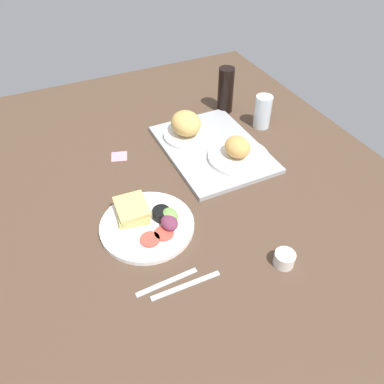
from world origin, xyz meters
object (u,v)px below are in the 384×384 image
object	(u,v)px
bread_plate_far	(238,152)
soda_bottle	(226,90)
espresso_cup	(284,259)
fork	(167,282)
serving_tray	(213,149)
bread_plate_near	(187,127)
plate_with_salad	(147,222)
sticky_note	(119,156)
knife	(186,285)
drinking_glass	(263,112)

from	to	relation	value
bread_plate_far	soda_bottle	world-z (taller)	soda_bottle
espresso_cup	fork	world-z (taller)	espresso_cup
serving_tray	bread_plate_near	bearing A→B (deg)	-151.30
plate_with_salad	sticky_note	distance (cm)	36.24
plate_with_salad	knife	distance (cm)	23.77
sticky_note	espresso_cup	bearing A→B (deg)	21.84
sticky_note	bread_plate_far	bearing A→B (deg)	60.56
knife	sticky_note	world-z (taller)	knife
bread_plate_far	sticky_note	distance (cm)	42.74
serving_tray	sticky_note	xyz separation A→B (cm)	(-11.11, -32.28, -0.74)
plate_with_salad	soda_bottle	distance (cm)	71.48
bread_plate_far	drinking_glass	xyz separation A→B (cm)	(-16.12, 20.32, 2.27)
bread_plate_far	bread_plate_near	bearing A→B (deg)	-152.64
drinking_glass	fork	distance (cm)	81.24
plate_with_salad	espresso_cup	xyz separation A→B (cm)	(28.45, 28.20, 0.26)
serving_tray	sticky_note	bearing A→B (deg)	-108.99
plate_with_salad	soda_bottle	bearing A→B (deg)	132.62
soda_bottle	knife	bearing A→B (deg)	-35.24
bread_plate_far	serving_tray	bearing A→B (deg)	-154.08
sticky_note	drinking_glass	bearing A→B (deg)	85.23
bread_plate_far	fork	bearing A→B (deg)	-49.33
serving_tray	espresso_cup	world-z (taller)	espresso_cup
drinking_glass	knife	size ratio (longest dim) A/B	0.68
serving_tray	drinking_glass	bearing A→B (deg)	104.14
bread_plate_far	knife	world-z (taller)	bread_plate_far
serving_tray	drinking_glass	world-z (taller)	drinking_glass
serving_tray	fork	bearing A→B (deg)	-39.01
espresso_cup	plate_with_salad	bearing A→B (deg)	-135.26
drinking_glass	espresso_cup	size ratio (longest dim) A/B	2.32
serving_tray	drinking_glass	xyz separation A→B (cm)	(-6.32, 25.08, 5.70)
bread_plate_far	drinking_glass	bearing A→B (deg)	128.42
drinking_glass	plate_with_salad	bearing A→B (deg)	-62.29
bread_plate_near	plate_with_salad	world-z (taller)	bread_plate_near
serving_tray	soda_bottle	distance (cm)	30.34
plate_with_salad	fork	distance (cm)	20.86
soda_bottle	fork	distance (cm)	88.37
fork	sticky_note	size ratio (longest dim) A/B	3.04
serving_tray	knife	world-z (taller)	serving_tray
soda_bottle	fork	world-z (taller)	soda_bottle
espresso_cup	drinking_glass	bearing A→B (deg)	152.24
serving_tray	bread_plate_near	distance (cm)	12.73
bread_plate_near	bread_plate_far	world-z (taller)	bread_plate_near
bread_plate_far	espresso_cup	world-z (taller)	bread_plate_far
serving_tray	fork	xyz separation A→B (cm)	(45.69, -37.01, -0.55)
fork	plate_with_salad	bearing A→B (deg)	81.11
soda_bottle	serving_tray	bearing A→B (deg)	-37.48
bread_plate_near	plate_with_salad	bearing A→B (deg)	-39.36
bread_plate_near	soda_bottle	distance (cm)	26.87
knife	sticky_note	bearing A→B (deg)	90.11
serving_tray	soda_bottle	bearing A→B (deg)	142.52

